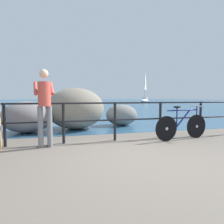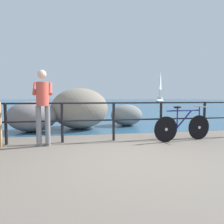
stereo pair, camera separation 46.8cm
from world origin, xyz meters
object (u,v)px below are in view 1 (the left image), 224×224
object	(u,v)px
breakwater_boulder_main	(76,109)
breakwater_boulder_right	(122,115)
breakwater_boulder_left	(27,117)
bicycle	(182,125)
person_at_railing	(44,104)
sailboat	(145,99)

from	to	relation	value
breakwater_boulder_main	breakwater_boulder_right	distance (m)	1.94
breakwater_boulder_left	breakwater_boulder_main	bearing A→B (deg)	12.57
bicycle	breakwater_boulder_right	xyz separation A→B (m)	(-0.78, 2.99, 0.03)
person_at_railing	breakwater_boulder_right	xyz separation A→B (m)	(2.77, 2.92, -0.57)
sailboat	breakwater_boulder_right	bearing A→B (deg)	10.21
person_at_railing	breakwater_boulder_main	distance (m)	2.65
bicycle	person_at_railing	distance (m)	3.60
sailboat	person_at_railing	bearing A→B (deg)	8.34
bicycle	sailboat	xyz separation A→B (m)	(13.79, 33.19, 0.32)
breakwater_boulder_right	sailboat	size ratio (longest dim) A/B	0.21
breakwater_boulder_left	sailboat	distance (m)	35.85
breakwater_boulder_main	sailboat	size ratio (longest dim) A/B	0.33
person_at_railing	breakwater_boulder_main	size ratio (longest dim) A/B	0.87
breakwater_boulder_main	sailboat	world-z (taller)	sailboat
breakwater_boulder_right	sailboat	world-z (taller)	sailboat
breakwater_boulder_left	breakwater_boulder_right	xyz separation A→B (m)	(3.45, 0.79, -0.08)
breakwater_boulder_main	sailboat	bearing A→B (deg)	61.79
bicycle	breakwater_boulder_right	world-z (taller)	bicycle
person_at_railing	sailboat	xyz separation A→B (m)	(17.33, 33.12, -0.28)
bicycle	sailboat	world-z (taller)	sailboat
bicycle	breakwater_boulder_right	bearing A→B (deg)	96.45
person_at_railing	bicycle	bearing A→B (deg)	-97.73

